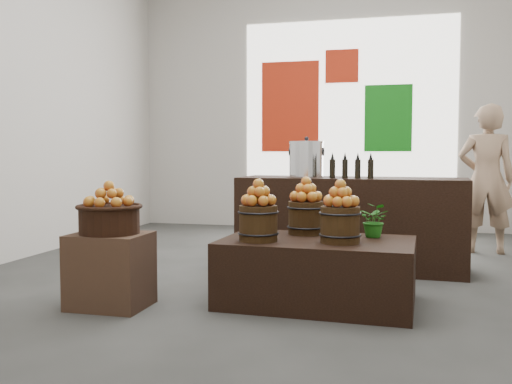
% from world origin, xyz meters
% --- Properties ---
extents(ground, '(7.00, 7.00, 0.00)m').
position_xyz_m(ground, '(0.00, 0.00, 0.00)').
color(ground, '#3C3D3A').
rests_on(ground, ground).
extents(back_wall, '(6.00, 0.04, 4.00)m').
position_xyz_m(back_wall, '(0.00, 3.50, 2.00)').
color(back_wall, '#B1ACA3').
rests_on(back_wall, ground).
extents(back_opening, '(3.20, 0.02, 2.40)m').
position_xyz_m(back_opening, '(0.30, 3.48, 2.00)').
color(back_opening, white).
rests_on(back_opening, back_wall).
extents(deco_red_left, '(0.90, 0.04, 1.40)m').
position_xyz_m(deco_red_left, '(-0.60, 3.47, 1.90)').
color(deco_red_left, '#B4240D').
rests_on(deco_red_left, back_wall).
extents(deco_green_right, '(0.70, 0.04, 1.00)m').
position_xyz_m(deco_green_right, '(0.90, 3.47, 1.70)').
color(deco_green_right, '#116D13').
rests_on(deco_green_right, back_wall).
extents(deco_red_upper, '(0.50, 0.04, 0.50)m').
position_xyz_m(deco_red_upper, '(0.20, 3.47, 2.50)').
color(deco_red_upper, '#B4240D').
rests_on(deco_red_upper, back_wall).
extents(crate, '(0.57, 0.46, 0.56)m').
position_xyz_m(crate, '(-1.06, -1.50, 0.28)').
color(crate, '#523826').
rests_on(crate, ground).
extents(wicker_basket, '(0.45, 0.45, 0.20)m').
position_xyz_m(wicker_basket, '(-1.06, -1.50, 0.66)').
color(wicker_basket, black).
rests_on(wicker_basket, crate).
extents(apples_in_basket, '(0.35, 0.35, 0.19)m').
position_xyz_m(apples_in_basket, '(-1.06, -1.50, 0.86)').
color(apples_in_basket, maroon).
rests_on(apples_in_basket, wicker_basket).
extents(display_table, '(1.50, 0.97, 0.50)m').
position_xyz_m(display_table, '(0.45, -1.04, 0.25)').
color(display_table, black).
rests_on(display_table, ground).
extents(apple_bucket_front_left, '(0.29, 0.29, 0.27)m').
position_xyz_m(apple_bucket_front_left, '(0.03, -1.22, 0.64)').
color(apple_bucket_front_left, '#34200E').
rests_on(apple_bucket_front_left, display_table).
extents(apples_in_bucket_front_left, '(0.22, 0.22, 0.20)m').
position_xyz_m(apples_in_bucket_front_left, '(0.03, -1.22, 0.87)').
color(apples_in_bucket_front_left, maroon).
rests_on(apples_in_bucket_front_left, apple_bucket_front_left).
extents(apple_bucket_front_right, '(0.29, 0.29, 0.27)m').
position_xyz_m(apple_bucket_front_right, '(0.64, -1.16, 0.64)').
color(apple_bucket_front_right, '#34200E').
rests_on(apple_bucket_front_right, display_table).
extents(apples_in_bucket_front_right, '(0.22, 0.22, 0.20)m').
position_xyz_m(apples_in_bucket_front_right, '(0.64, -1.16, 0.87)').
color(apples_in_bucket_front_right, maroon).
rests_on(apples_in_bucket_front_right, apple_bucket_front_right).
extents(apple_bucket_rear, '(0.29, 0.29, 0.27)m').
position_xyz_m(apple_bucket_rear, '(0.32, -0.76, 0.64)').
color(apple_bucket_rear, '#34200E').
rests_on(apple_bucket_rear, display_table).
extents(apples_in_bucket_rear, '(0.22, 0.22, 0.20)m').
position_xyz_m(apples_in_bucket_rear, '(0.32, -0.76, 0.87)').
color(apples_in_bucket_rear, maroon).
rests_on(apples_in_bucket_rear, apple_bucket_rear).
extents(herb_garnish_right, '(0.31, 0.29, 0.27)m').
position_xyz_m(herb_garnish_right, '(0.88, -0.82, 0.64)').
color(herb_garnish_right, '#1A6214').
rests_on(herb_garnish_right, display_table).
extents(herb_garnish_left, '(0.14, 0.12, 0.26)m').
position_xyz_m(herb_garnish_left, '(-0.09, -0.86, 0.63)').
color(herb_garnish_left, '#1A6214').
rests_on(herb_garnish_left, display_table).
extents(counter, '(2.30, 0.85, 0.92)m').
position_xyz_m(counter, '(0.59, 0.43, 0.46)').
color(counter, black).
rests_on(counter, ground).
extents(stock_pot_left, '(0.35, 0.35, 0.35)m').
position_xyz_m(stock_pot_left, '(0.13, 0.46, 1.10)').
color(stock_pot_left, silver).
rests_on(stock_pot_left, counter).
extents(oil_cruets, '(0.33, 0.08, 0.26)m').
position_xyz_m(oil_cruets, '(0.58, 0.21, 1.05)').
color(oil_cruets, black).
rests_on(oil_cruets, counter).
extents(shopper, '(0.65, 0.45, 1.74)m').
position_xyz_m(shopper, '(2.06, 1.71, 0.87)').
color(shopper, '#94755B').
rests_on(shopper, ground).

